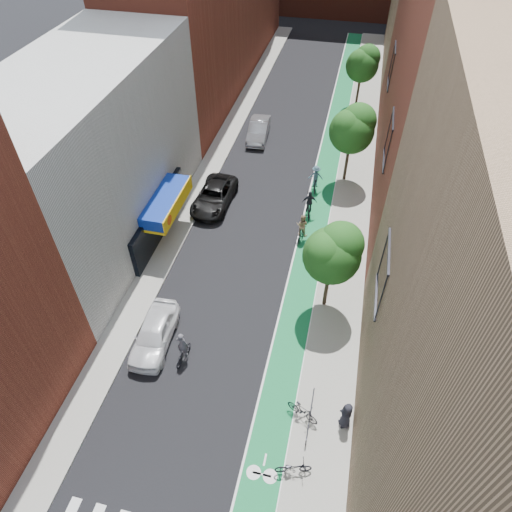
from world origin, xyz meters
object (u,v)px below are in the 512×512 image
Objects in this scene: pedestrian at (346,415)px; parked_car_silver at (259,130)px; cyclist_lane_near at (302,229)px; cyclist_lane_far at (315,179)px; cyclist_lead at (183,351)px; cyclist_lane_mid at (309,206)px; parked_car_black at (214,196)px; parked_car_white at (154,334)px.

parked_car_silver is at bearing 177.33° from pedestrian.
cyclist_lane_near is 14.25m from pedestrian.
pedestrian is (4.21, -19.87, 0.09)m from cyclist_lane_far.
parked_car_silver is 2.74× the size of pedestrian.
cyclist_lane_near is at bearing 173.67° from pedestrian.
cyclist_lane_mid is (5.07, 14.39, 0.11)m from cyclist_lead.
cyclist_lane_near is at bearing -17.06° from parked_car_black.
parked_car_silver is at bearing -68.82° from cyclist_lane_mid.
cyclist_lead is (1.99, -0.69, -0.07)m from parked_car_white.
cyclist_lead is at bearing -91.24° from parked_car_silver.
cyclist_lead is at bearing 60.74° from cyclist_lane_mid.
parked_car_black is 7.76m from cyclist_lane_near.
cyclist_lane_near is at bearing 80.29° from cyclist_lane_far.
cyclist_lead is 15.26m from cyclist_lane_mid.
pedestrian is (4.34, -13.57, 0.15)m from cyclist_lane_near.
cyclist_lane_near is (6.20, -13.31, 0.09)m from parked_car_silver.
pedestrian is at bearing 116.03° from cyclist_lane_near.
parked_car_white is 11.56m from pedestrian.
cyclist_lane_mid reaches higher than parked_car_silver.
parked_car_silver is at bearing -80.54° from cyclist_lead.
parked_car_silver is (0.71, 24.24, -0.00)m from parked_car_white.
parked_car_white is 0.97× the size of parked_car_silver.
cyclist_lane_near is 0.98× the size of cyclist_lane_far.
cyclist_lane_far is (0.13, 6.30, 0.06)m from cyclist_lane_near.
cyclist_lane_far is at bearing -99.79° from cyclist_lane_mid.
cyclist_lead reaches higher than parked_car_black.
parked_car_silver is at bearing -56.39° from cyclist_lane_far.
cyclist_lane_far is 1.20× the size of pedestrian.
cyclist_lead is 1.00× the size of cyclist_lane_mid.
parked_car_white is 2.20× the size of cyclist_lead.
cyclist_lane_mid is (0.14, 2.78, -0.04)m from cyclist_lane_near.
pedestrian is (4.20, -16.35, 0.19)m from cyclist_lane_mid.
parked_car_silver is at bearing 84.75° from parked_car_white.
cyclist_lane_mid is at bearing 170.34° from pedestrian.
cyclist_lead is 12.62m from cyclist_lane_near.
parked_car_black is 8.38m from cyclist_lane_far.
parked_car_silver is 12.29m from cyclist_lane_mid.
cyclist_lane_far reaches higher than pedestrian.
cyclist_lane_far reaches higher than parked_car_silver.
cyclist_lead is 9.48m from pedestrian.
cyclist_lead reaches higher than parked_car_white.
cyclist_lane_mid is 16.88m from pedestrian.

